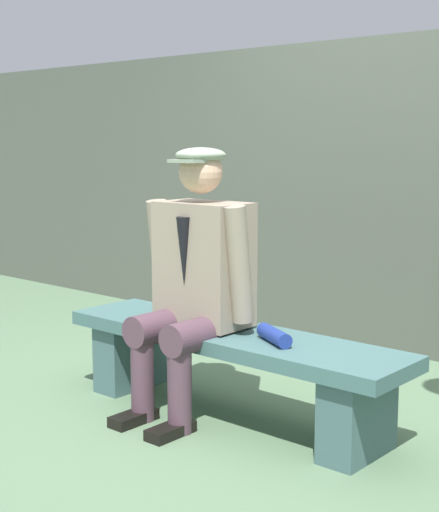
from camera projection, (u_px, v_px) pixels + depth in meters
ground_plane at (230, 417)px, 3.66m from camera, size 30.00×30.00×0.00m
bench at (230, 358)px, 3.62m from camera, size 1.80×0.44×0.42m
seated_man at (196, 273)px, 3.62m from camera, size 0.61×0.61×1.28m
rolled_magazine at (274, 336)px, 3.38m from camera, size 0.24×0.17×0.07m
stadium_wall at (402, 196)px, 4.75m from camera, size 12.00×0.24×1.93m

